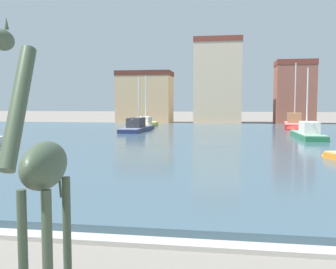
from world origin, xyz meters
name	(u,v)px	position (x,y,z in m)	size (l,w,h in m)	color
harbor_water	(216,140)	(0.00, 33.03, 0.16)	(79.74, 48.42, 0.31)	#3D5666
quay_edge_coping	(175,244)	(0.00, 8.57, 0.06)	(79.74, 0.50, 0.12)	#ADA89E
giraffe_statue	(42,172)	(-1.67, 5.65, 2.18)	(0.77, 2.44, 4.26)	#3D4C38
sailboat_red	(294,125)	(8.67, 48.02, 0.66)	(3.24, 9.68, 7.95)	red
sailboat_navy	(139,128)	(-8.57, 40.90, 0.55)	(2.00, 9.69, 6.01)	navy
sailboat_green	(306,135)	(7.61, 34.71, 0.56)	(1.89, 8.24, 6.22)	#236B42
sailboat_yellow	(146,125)	(-9.48, 48.54, 0.53)	(2.47, 9.23, 6.72)	gold
townhouse_end_terrace	(145,97)	(-12.76, 62.95, 4.23)	(8.86, 5.47, 8.42)	tan
townhouse_tall_gabled	(218,82)	(-0.81, 62.70, 6.61)	(7.34, 7.75, 13.19)	#C6B293
townhouse_narrow_midrow	(294,92)	(10.83, 62.79, 4.88)	(5.86, 5.27, 9.74)	#8E5142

